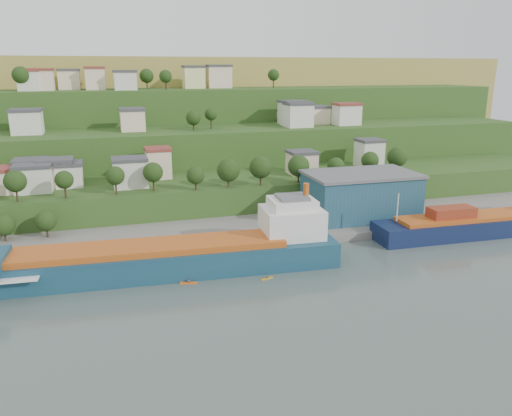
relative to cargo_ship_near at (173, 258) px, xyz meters
name	(u,v)px	position (x,y,z in m)	size (l,w,h in m)	color
ground	(224,282)	(9.35, -8.53, -3.22)	(500.00, 500.00, 0.00)	#44534E
quay	(271,233)	(29.35, 19.47, -3.22)	(220.00, 26.00, 4.00)	slate
hillside	(148,154)	(9.35, 160.17, -3.14)	(360.00, 211.15, 96.00)	#284719
cargo_ship_near	(173,258)	(0.00, 0.00, 0.00)	(79.07, 17.54, 20.14)	navy
cargo_ship_far	(489,224)	(85.40, 1.81, -0.60)	(61.28, 12.64, 16.55)	#0C1638
warehouse	(360,195)	(56.47, 20.48, 5.22)	(31.34, 19.56, 12.80)	#1E495B
dinghy	(24,263)	(-31.56, 11.25, -1.65)	(3.67, 1.37, 0.73)	silver
kayak_orange	(188,282)	(2.13, -7.12, -2.95)	(3.69, 1.56, 0.91)	orange
kayak_yellow	(267,278)	(18.50, -9.61, -3.00)	(2.92, 1.19, 0.72)	orange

